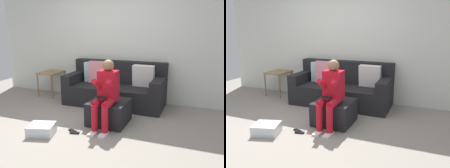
{
  "view_description": "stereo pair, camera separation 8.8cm",
  "coord_description": "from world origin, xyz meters",
  "views": [
    {
      "loc": [
        1.87,
        -2.99,
        1.59
      ],
      "look_at": [
        0.33,
        1.0,
        0.56
      ],
      "focal_mm": 38.09,
      "sensor_mm": 36.0,
      "label": 1
    },
    {
      "loc": [
        1.95,
        -2.96,
        1.59
      ],
      "look_at": [
        0.33,
        1.0,
        0.56
      ],
      "focal_mm": 38.09,
      "sensor_mm": 36.0,
      "label": 2
    }
  ],
  "objects": [
    {
      "name": "ground_plane",
      "position": [
        0.0,
        0.0,
        0.0
      ],
      "size": [
        7.61,
        7.61,
        0.0
      ],
      "primitive_type": "plane",
      "color": "gray"
    },
    {
      "name": "wall_back",
      "position": [
        0.0,
        1.95,
        1.35
      ],
      "size": [
        5.86,
        0.1,
        2.71
      ],
      "primitive_type": "cube",
      "color": "silver",
      "rests_on": "ground_plane"
    },
    {
      "name": "couch_sectional",
      "position": [
        0.19,
        1.54,
        0.34
      ],
      "size": [
        2.04,
        0.86,
        0.88
      ],
      "color": "black",
      "rests_on": "ground_plane"
    },
    {
      "name": "ottoman",
      "position": [
        0.46,
        0.52,
        0.19
      ],
      "size": [
        0.62,
        0.63,
        0.39
      ],
      "primitive_type": "cube",
      "color": "black",
      "rests_on": "ground_plane"
    },
    {
      "name": "person_seated",
      "position": [
        0.48,
        0.34,
        0.6
      ],
      "size": [
        0.31,
        0.63,
        1.09
      ],
      "color": "red",
      "rests_on": "ground_plane"
    },
    {
      "name": "storage_bin",
      "position": [
        -0.33,
        -0.26,
        0.08
      ],
      "size": [
        0.45,
        0.42,
        0.16
      ],
      "primitive_type": "cube",
      "rotation": [
        0.0,
        0.0,
        0.28
      ],
      "color": "silver",
      "rests_on": "ground_plane"
    },
    {
      "name": "side_table",
      "position": [
        -1.46,
        1.63,
        0.48
      ],
      "size": [
        0.46,
        0.59,
        0.56
      ],
      "color": "olive",
      "rests_on": "ground_plane"
    },
    {
      "name": "remote_near_ottoman",
      "position": [
        0.12,
        -0.07,
        0.01
      ],
      "size": [
        0.15,
        0.08,
        0.02
      ],
      "primitive_type": "cube",
      "rotation": [
        0.0,
        0.0,
        0.19
      ],
      "color": "black",
      "rests_on": "ground_plane"
    },
    {
      "name": "remote_by_storage_bin",
      "position": [
        0.06,
        -0.01,
        0.01
      ],
      "size": [
        0.16,
        0.11,
        0.02
      ],
      "primitive_type": "cube",
      "rotation": [
        0.0,
        0.0,
        -0.38
      ],
      "color": "black",
      "rests_on": "ground_plane"
    }
  ]
}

